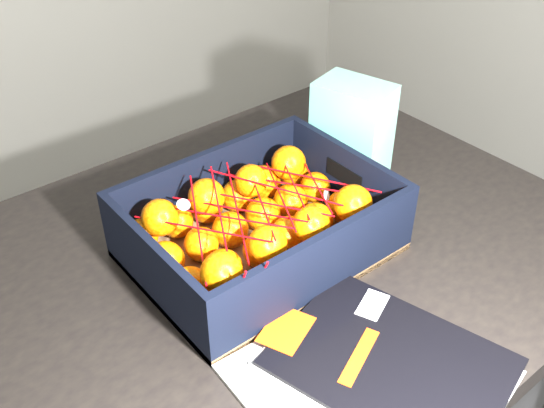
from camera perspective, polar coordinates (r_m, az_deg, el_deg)
table at (r=1.03m, az=-3.81°, el=-10.30°), size 1.21×0.81×0.75m
magazine_stack at (r=0.82m, az=9.26°, el=-15.14°), size 0.33×0.33×0.02m
produce_crate at (r=0.97m, az=-1.11°, el=-2.65°), size 0.38×0.29×0.12m
clementine_heap at (r=0.96m, az=-0.99°, el=-2.11°), size 0.36×0.27×0.10m
mesh_net at (r=0.93m, az=-1.26°, el=-0.15°), size 0.32×0.25×0.09m
retail_carton at (r=1.12m, az=7.21°, el=6.31°), size 0.11×0.14×0.19m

